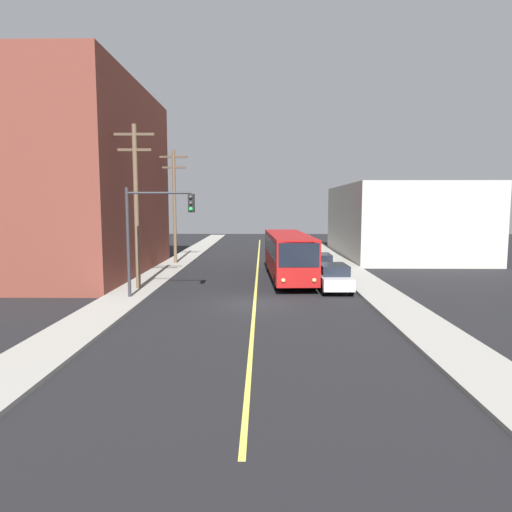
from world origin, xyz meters
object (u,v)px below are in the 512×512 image
(utility_pole_near, at_px, (136,199))
(utility_pole_mid, at_px, (174,201))
(parked_car_black, at_px, (319,264))
(city_bus, at_px, (288,254))
(parked_car_silver, at_px, (333,277))
(traffic_signal_left_corner, at_px, (156,222))
(parked_car_white, at_px, (310,252))

(utility_pole_near, relative_size, utility_pole_mid, 1.00)
(parked_car_black, xyz_separation_m, utility_pole_near, (-11.79, -6.19, 4.70))
(city_bus, bearing_deg, utility_pole_mid, 140.11)
(parked_car_silver, bearing_deg, city_bus, 120.06)
(parked_car_black, relative_size, utility_pole_mid, 0.45)
(parked_car_silver, height_order, parked_car_black, same)
(parked_car_silver, distance_m, traffic_signal_left_corner, 11.06)
(utility_pole_near, height_order, utility_pole_mid, utility_pole_near)
(city_bus, distance_m, utility_pole_mid, 12.89)
(parked_car_black, distance_m, parked_car_white, 8.86)
(parked_car_black, bearing_deg, parked_car_silver, -89.08)
(city_bus, relative_size, traffic_signal_left_corner, 2.04)
(utility_pole_mid, bearing_deg, parked_car_black, -27.59)
(city_bus, height_order, utility_pole_mid, utility_pole_mid)
(parked_car_silver, xyz_separation_m, traffic_signal_left_corner, (-10.13, -2.76, 3.46))
(city_bus, bearing_deg, utility_pole_near, -154.37)
(city_bus, distance_m, traffic_signal_left_corner, 10.71)
(parked_car_black, xyz_separation_m, traffic_signal_left_corner, (-10.04, -8.81, 3.46))
(parked_car_white, relative_size, traffic_signal_left_corner, 0.74)
(parked_car_black, bearing_deg, utility_pole_near, -152.29)
(utility_pole_near, height_order, traffic_signal_left_corner, utility_pole_near)
(parked_car_white, relative_size, utility_pole_mid, 0.45)
(parked_car_white, distance_m, utility_pole_mid, 13.29)
(utility_pole_mid, distance_m, traffic_signal_left_corner, 15.19)
(parked_car_black, height_order, parked_car_white, same)
(parked_car_silver, relative_size, parked_car_white, 1.00)
(parked_car_black, relative_size, utility_pole_near, 0.45)
(parked_car_silver, distance_m, utility_pole_mid, 17.79)
(utility_pole_mid, relative_size, traffic_signal_left_corner, 1.63)
(parked_car_white, bearing_deg, utility_pole_near, -128.70)
(utility_pole_near, bearing_deg, parked_car_silver, 0.66)
(utility_pole_near, bearing_deg, city_bus, 25.63)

